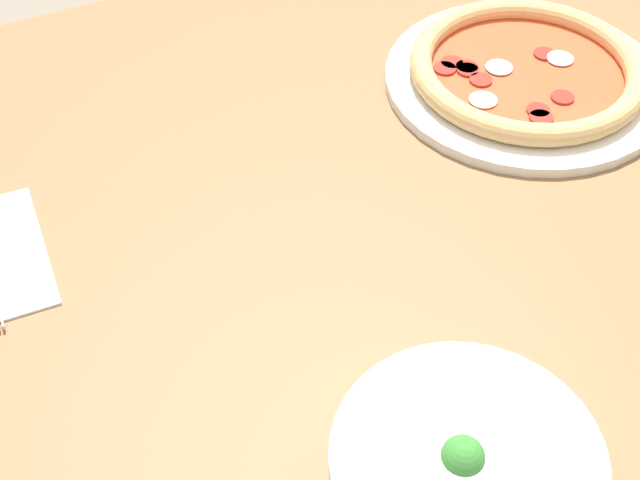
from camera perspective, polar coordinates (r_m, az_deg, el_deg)
dining_table at (r=0.99m, az=6.09°, el=-0.86°), size 1.27×0.98×0.78m
pizza at (r=1.07m, az=13.06°, el=10.39°), size 0.32×0.32×0.04m
bowl at (r=0.68m, az=9.18°, el=-14.50°), size 0.20×0.20×0.08m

